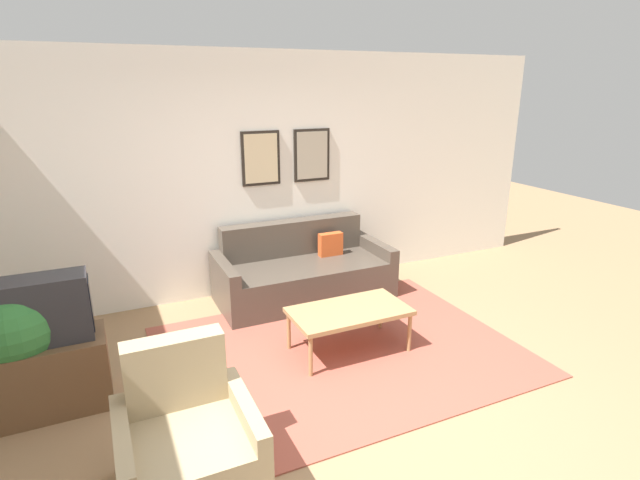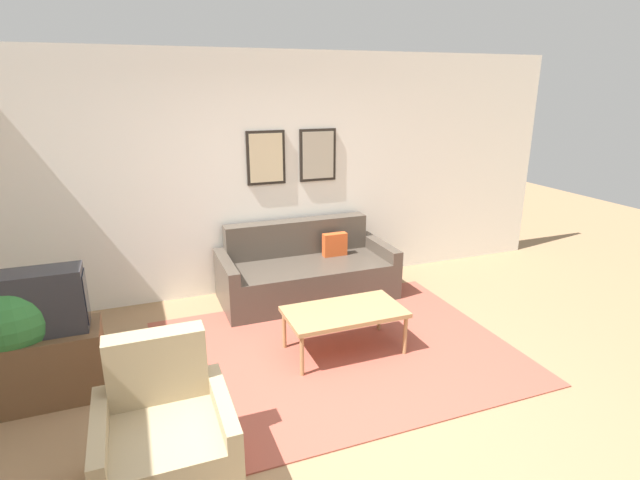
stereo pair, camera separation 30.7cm
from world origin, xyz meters
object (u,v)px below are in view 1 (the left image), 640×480
tv (42,310)px  potted_plant_tall (14,329)px  armchair (188,447)px  coffee_table (349,313)px  couch (303,273)px

tv → potted_plant_tall: (-0.20, 0.07, -0.14)m
tv → armchair: bearing=-58.2°
armchair → coffee_table: bearing=21.0°
coffee_table → couch: bearing=85.7°
couch → armchair: size_ratio=2.19×
couch → potted_plant_tall: 2.91m
tv → potted_plant_tall: 0.25m
tv → coffee_table: bearing=-4.5°
coffee_table → armchair: bearing=-147.5°
couch → potted_plant_tall: (-2.69, -1.06, 0.38)m
coffee_table → tv: bearing=175.5°
couch → potted_plant_tall: potted_plant_tall is taller
coffee_table → potted_plant_tall: size_ratio=1.03×
tv → potted_plant_tall: bearing=161.2°
tv → potted_plant_tall: tv is taller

